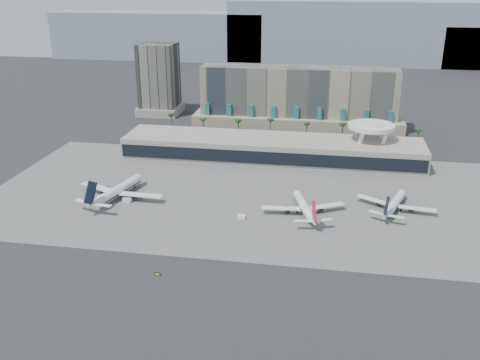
% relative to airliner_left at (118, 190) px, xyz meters
% --- Properties ---
extents(ground, '(900.00, 900.00, 0.00)m').
position_rel_airliner_left_xyz_m(ground, '(65.42, -39.65, -4.04)').
color(ground, '#232326').
rests_on(ground, ground).
extents(apron_pad, '(260.00, 130.00, 0.06)m').
position_rel_airliner_left_xyz_m(apron_pad, '(65.42, 15.35, -4.01)').
color(apron_pad, '#5B5B59').
rests_on(apron_pad, ground).
extents(mountain_ridge, '(680.00, 60.00, 70.00)m').
position_rel_airliner_left_xyz_m(mountain_ridge, '(93.30, 430.35, 25.85)').
color(mountain_ridge, gray).
rests_on(mountain_ridge, ground).
extents(hotel, '(140.00, 30.00, 42.00)m').
position_rel_airliner_left_xyz_m(hotel, '(75.42, 134.76, 12.77)').
color(hotel, gray).
rests_on(hotel, ground).
extents(office_tower, '(30.00, 30.00, 52.00)m').
position_rel_airliner_left_xyz_m(office_tower, '(-29.58, 160.35, 18.90)').
color(office_tower, black).
rests_on(office_tower, ground).
extents(terminal, '(170.00, 32.50, 14.50)m').
position_rel_airliner_left_xyz_m(terminal, '(65.42, 70.19, 2.48)').
color(terminal, '#A79E93').
rests_on(terminal, ground).
extents(saucer_structure, '(26.00, 26.00, 21.89)m').
position_rel_airliner_left_xyz_m(saucer_structure, '(120.42, 76.35, 14.42)').
color(saucer_structure, white).
rests_on(saucer_structure, ground).
extents(palm_row, '(157.80, 2.80, 13.10)m').
position_rel_airliner_left_xyz_m(palm_row, '(72.42, 105.35, 6.46)').
color(palm_row, brown).
rests_on(palm_row, ground).
extents(airliner_left, '(43.90, 45.59, 16.00)m').
position_rel_airliner_left_xyz_m(airliner_left, '(0.00, 0.00, 0.00)').
color(airliner_left, white).
rests_on(airliner_left, ground).
extents(airliner_centre, '(36.94, 38.27, 13.58)m').
position_rel_airliner_left_xyz_m(airliner_centre, '(88.23, -2.55, -0.61)').
color(airliner_centre, white).
rests_on(airliner_centre, ground).
extents(airliner_right, '(34.74, 35.90, 12.92)m').
position_rel_airliner_left_xyz_m(airliner_right, '(128.26, 7.89, -0.78)').
color(airliner_right, white).
rests_on(airliner_right, ground).
extents(service_vehicle_a, '(4.58, 3.04, 2.06)m').
position_rel_airliner_left_xyz_m(service_vehicle_a, '(5.97, -3.73, -3.01)').
color(service_vehicle_a, silver).
rests_on(service_vehicle_a, ground).
extents(service_vehicle_b, '(3.38, 1.96, 1.72)m').
position_rel_airliner_left_xyz_m(service_vehicle_b, '(61.62, -12.60, -3.17)').
color(service_vehicle_b, white).
rests_on(service_vehicle_b, ground).
extents(taxiway_sign, '(2.28, 1.07, 1.05)m').
position_rel_airliner_left_xyz_m(taxiway_sign, '(39.95, -63.58, -3.52)').
color(taxiway_sign, black).
rests_on(taxiway_sign, ground).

